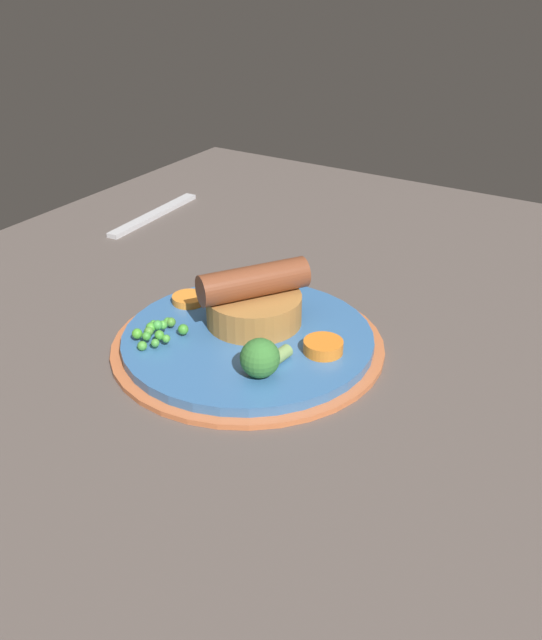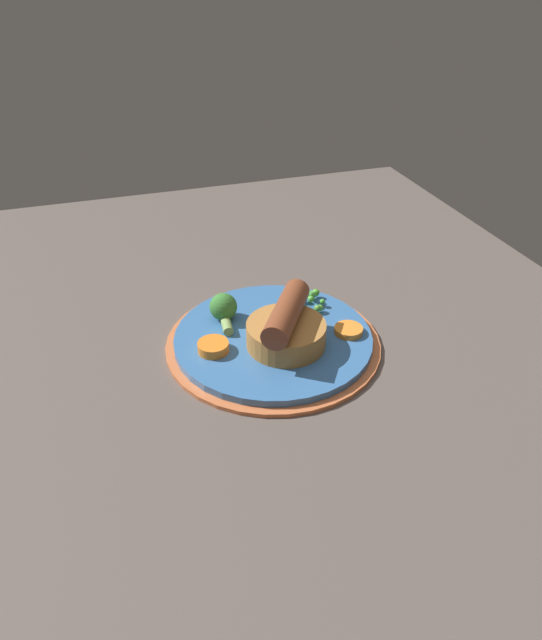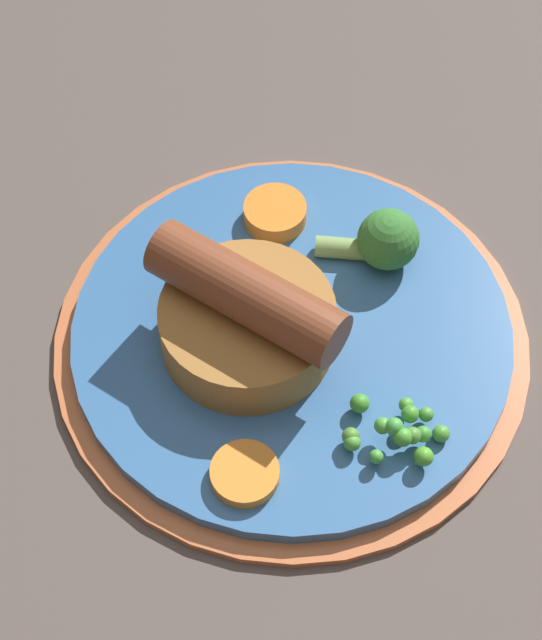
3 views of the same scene
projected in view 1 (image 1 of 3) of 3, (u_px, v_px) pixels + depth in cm
name	position (u px, v px, depth cm)	size (l,w,h in cm)	color
dining_table	(219.00, 345.00, 70.58)	(110.00, 80.00, 3.00)	#564C47
dinner_plate	(248.00, 342.00, 67.00)	(25.62, 25.62, 1.40)	#CC6B3D
sausage_pudding	(254.00, 301.00, 67.59)	(10.46, 9.15, 5.87)	#AD7538
pea_pile	(158.00, 331.00, 65.40)	(5.38, 3.97, 1.86)	#4D9232
broccoli_floret_near	(262.00, 358.00, 59.90)	(5.69, 3.42, 3.42)	#387A33
carrot_slice_0	(322.00, 348.00, 63.36)	(3.59, 3.59, 1.13)	orange
carrot_slice_2	(189.00, 299.00, 72.17)	(3.40, 3.40, 0.73)	orange
fork	(154.00, 215.00, 97.69)	(18.00, 1.60, 0.60)	silver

